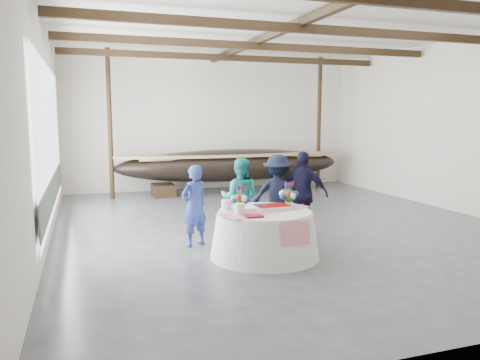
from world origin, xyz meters
name	(u,v)px	position (x,y,z in m)	size (l,w,h in m)	color
floor	(280,225)	(0.00, 0.00, 0.00)	(10.00, 12.00, 0.01)	#3D3D42
wall_back	(212,124)	(0.00, 6.00, 2.25)	(10.00, 0.02, 4.50)	silver
wall_left	(43,130)	(-5.00, 0.00, 2.25)	(0.02, 12.00, 4.50)	silver
wall_right	(458,126)	(5.00, 0.00, 2.25)	(0.02, 12.00, 4.50)	silver
ceiling	(283,25)	(0.00, 0.00, 4.50)	(10.00, 12.00, 0.01)	white
pavilion_structure	(269,53)	(0.00, 0.82, 4.00)	(9.80, 11.76, 4.50)	black
open_bay	(50,148)	(-4.95, 1.00, 1.83)	(0.03, 7.00, 3.20)	silver
longboat_display	(232,165)	(0.34, 4.80, 0.91)	(7.63, 1.53, 1.43)	black
banquet_table	(265,234)	(-1.26, -2.20, 0.42)	(1.96, 1.96, 0.84)	silver
tabletop_items	(263,201)	(-1.24, -2.06, 0.99)	(1.89, 1.15, 0.40)	red
guest_woman_blue	(194,206)	(-2.29, -1.11, 0.79)	(0.58, 0.38, 1.58)	navy
guest_woman_teal	(240,198)	(-1.24, -0.74, 0.83)	(0.81, 0.63, 1.66)	teal
guest_man_left	(278,195)	(-0.41, -0.78, 0.85)	(1.10, 0.63, 1.71)	black
guest_man_right	(303,194)	(0.05, -1.05, 0.89)	(1.05, 0.44, 1.79)	black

